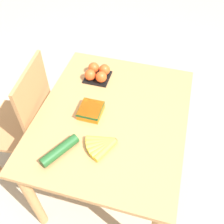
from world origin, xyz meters
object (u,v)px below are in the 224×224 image
at_px(banana_bunch, 102,145).
at_px(tomato_pack, 97,73).
at_px(cucumber_near, 60,150).
at_px(carrot_bag, 91,110).
at_px(chair, 26,123).

distance_m(banana_bunch, tomato_pack, 0.55).
bearing_deg(cucumber_near, banana_bunch, -64.04).
bearing_deg(tomato_pack, carrot_bag, -169.39).
relative_size(chair, tomato_pack, 6.16).
bearing_deg(carrot_bag, banana_bunch, -147.25).
bearing_deg(tomato_pack, banana_bunch, -159.72).
height_order(chair, tomato_pack, chair).
height_order(tomato_pack, cucumber_near, tomato_pack).
bearing_deg(banana_bunch, cucumber_near, 115.96).
distance_m(tomato_pack, carrot_bag, 0.32).
height_order(chair, cucumber_near, chair).
xyz_separation_m(banana_bunch, carrot_bag, (0.21, 0.13, 0.01)).
distance_m(chair, cucumber_near, 0.55).
xyz_separation_m(banana_bunch, cucumber_near, (-0.10, 0.20, 0.01)).
bearing_deg(carrot_bag, cucumber_near, 168.04).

